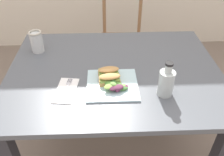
# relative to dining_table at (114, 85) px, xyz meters

# --- Properties ---
(dining_table) EXTENTS (1.23, 0.93, 0.74)m
(dining_table) POSITION_rel_dining_table_xyz_m (0.00, 0.00, 0.00)
(dining_table) COLOR #51565B
(dining_table) RESTS_ON ground
(chair_wooden_far) EXTENTS (0.42, 0.42, 0.87)m
(chair_wooden_far) POSITION_rel_dining_table_xyz_m (0.12, 0.89, -0.17)
(chair_wooden_far) COLOR #8E6642
(chair_wooden_far) RESTS_ON ground
(plate_lunch) EXTENTS (0.27, 0.27, 0.01)m
(plate_lunch) POSITION_rel_dining_table_xyz_m (-0.02, -0.15, 0.13)
(plate_lunch) COLOR silver
(plate_lunch) RESTS_ON dining_table
(sandwich_half_front) EXTENTS (0.12, 0.07, 0.06)m
(sandwich_half_front) POSITION_rel_dining_table_xyz_m (-0.03, -0.14, 0.16)
(sandwich_half_front) COLOR tan
(sandwich_half_front) RESTS_ON plate_lunch
(sandwich_half_back) EXTENTS (0.12, 0.07, 0.06)m
(sandwich_half_back) POSITION_rel_dining_table_xyz_m (-0.04, -0.08, 0.16)
(sandwich_half_back) COLOR tan
(sandwich_half_back) RESTS_ON plate_lunch
(salad_mixed_greens) EXTENTS (0.14, 0.11, 0.04)m
(salad_mixed_greens) POSITION_rel_dining_table_xyz_m (-0.01, -0.19, 0.15)
(salad_mixed_greens) COLOR #6B9E47
(salad_mixed_greens) RESTS_ON plate_lunch
(napkin_folded) EXTENTS (0.13, 0.21, 0.00)m
(napkin_folded) POSITION_rel_dining_table_xyz_m (-0.26, -0.18, 0.12)
(napkin_folded) COLOR white
(napkin_folded) RESTS_ON dining_table
(fork_on_napkin) EXTENTS (0.05, 0.19, 0.00)m
(fork_on_napkin) POSITION_rel_dining_table_xyz_m (-0.26, -0.16, 0.13)
(fork_on_napkin) COLOR silver
(fork_on_napkin) RESTS_ON napkin_folded
(bottle_cold_brew) EXTENTS (0.08, 0.08, 0.19)m
(bottle_cold_brew) POSITION_rel_dining_table_xyz_m (0.24, -0.23, 0.19)
(bottle_cold_brew) COLOR black
(bottle_cold_brew) RESTS_ON dining_table
(mason_jar_iced_tea) EXTENTS (0.08, 0.08, 0.14)m
(mason_jar_iced_tea) POSITION_rel_dining_table_xyz_m (-0.48, 0.22, 0.18)
(mason_jar_iced_tea) COLOR #C67528
(mason_jar_iced_tea) RESTS_ON dining_table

